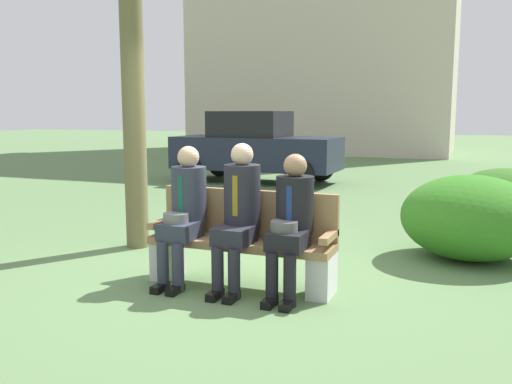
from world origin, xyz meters
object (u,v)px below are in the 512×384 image
at_px(shrub_near_bench, 471,217).
at_px(shrub_mid_lawn, 506,202).
at_px(seated_man_right, 291,218).
at_px(seated_man_left, 184,208).
at_px(parked_car_near, 255,147).
at_px(seated_man_middle, 239,209).
at_px(park_bench, 243,242).

relative_size(shrub_near_bench, shrub_mid_lawn, 1.05).
relative_size(seated_man_right, shrub_near_bench, 0.83).
bearing_deg(seated_man_left, seated_man_right, -0.25).
bearing_deg(seated_man_right, shrub_mid_lawn, 60.07).
bearing_deg(seated_man_left, parked_car_near, 106.60).
bearing_deg(parked_car_near, seated_man_middle, -69.51).
xyz_separation_m(seated_man_left, parked_car_near, (-2.23, 7.48, 0.11)).
relative_size(shrub_mid_lawn, parked_car_near, 0.37).
relative_size(seated_man_right, shrub_mid_lawn, 0.87).
bearing_deg(park_bench, seated_man_middle, -84.65).
xyz_separation_m(seated_man_left, seated_man_middle, (0.56, 0.01, 0.02)).
height_order(shrub_near_bench, shrub_mid_lawn, shrub_near_bench).
distance_m(park_bench, seated_man_right, 0.61).
distance_m(seated_man_left, seated_man_right, 1.07).
bearing_deg(seated_man_middle, seated_man_left, -179.05).
bearing_deg(shrub_mid_lawn, park_bench, -127.31).
distance_m(park_bench, shrub_near_bench, 2.68).
height_order(park_bench, seated_man_left, seated_man_left).
distance_m(park_bench, seated_man_left, 0.65).
relative_size(seated_man_left, shrub_mid_lawn, 0.91).
height_order(seated_man_middle, shrub_mid_lawn, seated_man_middle).
bearing_deg(shrub_mid_lawn, seated_man_right, -119.93).
distance_m(seated_man_right, parked_car_near, 8.19).
bearing_deg(parked_car_near, park_bench, -69.28).
bearing_deg(seated_man_left, shrub_mid_lawn, 48.09).
distance_m(seated_man_middle, parked_car_near, 7.98).
relative_size(shrub_near_bench, parked_car_near, 0.39).
bearing_deg(park_bench, shrub_near_bench, 41.34).
bearing_deg(seated_man_left, park_bench, 13.09).
height_order(seated_man_right, shrub_near_bench, seated_man_right).
relative_size(seated_man_right, parked_car_near, 0.32).
xyz_separation_m(seated_man_right, parked_car_near, (-3.31, 7.49, 0.13)).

